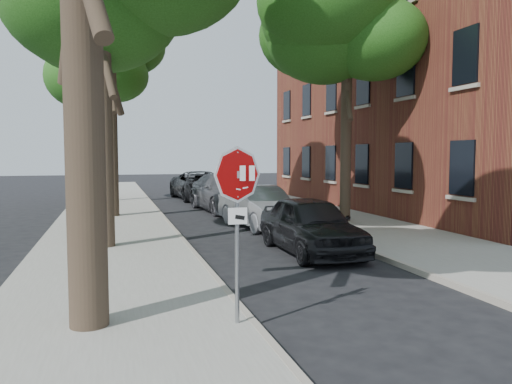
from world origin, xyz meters
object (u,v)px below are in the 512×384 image
(car_a, at_px, (311,225))
(car_d, at_px, (201,185))
(apartment_building, at_px, (459,51))
(tree_far, at_px, (103,68))
(tree_mid_b, at_px, (108,19))
(tree_right, at_px, (346,30))
(car_b, at_px, (259,207))
(car_c, at_px, (225,193))
(stop_sign, at_px, (237,200))

(car_a, bearing_deg, car_d, 90.19)
(apartment_building, xyz_separation_m, tree_far, (-16.72, 7.11, -0.44))
(apartment_building, xyz_separation_m, tree_mid_b, (-16.42, 0.12, 0.34))
(tree_right, bearing_deg, tree_mid_b, 154.48)
(car_b, xyz_separation_m, car_d, (-0.07, 11.67, 0.08))
(tree_far, bearing_deg, tree_right, -51.66)
(car_a, xyz_separation_m, car_d, (-0.07, 16.44, 0.07))
(tree_far, relative_size, car_c, 1.59)
(tree_mid_b, relative_size, tree_right, 1.11)
(tree_right, distance_m, car_c, 8.95)
(tree_far, bearing_deg, car_d, 5.35)
(car_c, distance_m, car_d, 6.18)
(car_a, bearing_deg, stop_sign, -122.51)
(tree_far, height_order, car_a, tree_far)
(apartment_building, bearing_deg, car_b, -160.37)
(apartment_building, xyz_separation_m, tree_right, (-8.02, -3.89, -0.44))
(stop_sign, relative_size, tree_far, 0.28)
(tree_right, bearing_deg, car_c, 122.45)
(apartment_building, relative_size, car_a, 4.56)
(tree_right, height_order, car_b, tree_right)
(car_a, bearing_deg, car_c, 89.95)
(tree_far, xyz_separation_m, tree_right, (8.70, -11.00, 0.00))
(stop_sign, relative_size, car_c, 0.45)
(stop_sign, distance_m, car_d, 21.90)
(tree_right, bearing_deg, car_a, -124.32)
(stop_sign, xyz_separation_m, car_b, (3.30, 9.96, -1.20))
(car_c, xyz_separation_m, car_d, (-0.07, 6.18, -0.03))
(tree_right, xyz_separation_m, car_b, (-3.38, -0.18, -6.47))
(car_a, bearing_deg, tree_right, 55.63)
(car_c, bearing_deg, car_b, -95.10)
(apartment_building, xyz_separation_m, stop_sign, (-14.70, -14.03, -5.71))
(tree_right, distance_m, car_a, 8.81)
(stop_sign, bearing_deg, tree_mid_b, 96.95)
(car_b, xyz_separation_m, car_c, (0.00, 5.49, 0.11))
(apartment_building, xyz_separation_m, car_d, (-11.47, 7.60, -6.83))
(stop_sign, height_order, car_d, stop_sign)
(tree_right, relative_size, car_a, 2.11)
(stop_sign, distance_m, tree_mid_b, 15.48)
(tree_mid_b, bearing_deg, car_b, -39.81)
(car_a, distance_m, car_b, 4.77)
(car_a, bearing_deg, tree_mid_b, 119.23)
(stop_sign, bearing_deg, tree_far, 95.46)
(tree_far, relative_size, car_d, 1.58)
(tree_right, bearing_deg, stop_sign, -123.38)
(stop_sign, relative_size, car_b, 0.58)
(tree_far, height_order, car_b, tree_far)
(car_c, bearing_deg, stop_sign, -107.15)
(car_d, bearing_deg, car_b, -93.29)
(apartment_building, height_order, car_b, apartment_building)
(car_b, distance_m, car_d, 11.67)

